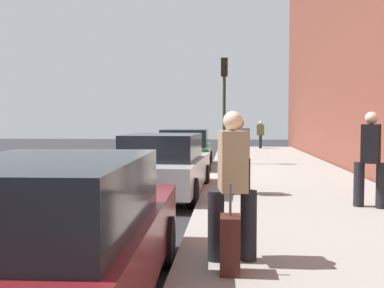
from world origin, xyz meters
name	(u,v)px	position (x,y,z in m)	size (l,w,h in m)	color
ground_plane	(179,175)	(0.00, 0.00, 0.00)	(56.00, 56.00, 0.00)	#28282B
sidewalk	(279,174)	(0.00, -3.30, 0.07)	(28.00, 4.60, 0.15)	gray
lane_stripe_centre	(86,174)	(0.00, 3.20, 0.00)	(28.00, 0.14, 0.01)	gold
snow_bank_curb	(197,178)	(-1.39, -0.70, 0.11)	(7.38, 0.56, 0.22)	white
parked_car_maroon	(53,240)	(-10.81, -0.07, 0.76)	(4.84, 2.02, 1.51)	black
parked_car_silver	(164,165)	(-4.13, -0.11, 0.76)	(4.51, 2.03, 1.51)	black
parked_car_green	(185,150)	(1.48, -0.06, 0.76)	(4.17, 1.97, 1.51)	black
pedestrian_black_coat	(371,157)	(-5.85, -4.39, 1.14)	(0.59, 0.58, 1.86)	black
pedestrian_tan_coat	(232,181)	(-9.35, -1.70, 1.11)	(0.52, 0.59, 1.80)	black
pedestrian_grey_coat	(239,154)	(-4.45, -1.88, 1.08)	(0.55, 0.53, 1.74)	black
pedestrian_olive_coat	(260,134)	(12.46, -3.54, 1.03)	(0.54, 0.47, 1.65)	black
traffic_light_pole	(224,92)	(2.66, -1.46, 2.93)	(0.35, 0.26, 4.09)	#2D2D19
rolling_suitcase	(230,244)	(-9.81, -1.67, 0.47)	(0.34, 0.22, 1.00)	#471E19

